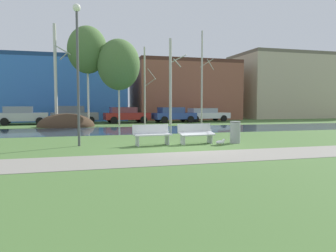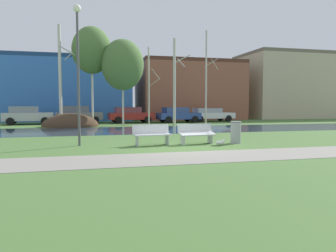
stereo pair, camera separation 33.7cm
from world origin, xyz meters
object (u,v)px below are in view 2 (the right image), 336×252
object	(u,v)px
bench_right	(196,133)
parked_sedan_second_grey	(78,114)
parked_wagon_fourth_blue	(178,114)
streetlamp	(78,53)
parked_van_nearest_silver	(27,115)
seagull	(221,142)
bench_left	(152,134)
parked_suv_fifth_white	(210,114)
parked_hatch_third_red	(130,115)
trash_bin	(236,132)

from	to	relation	value
bench_right	parked_sedan_second_grey	xyz separation A→B (m)	(-5.52, 17.18, 0.35)
parked_sedan_second_grey	parked_wagon_fourth_blue	world-z (taller)	parked_sedan_second_grey
streetlamp	parked_van_nearest_silver	xyz separation A→B (m)	(-4.78, 15.80, -3.00)
seagull	parked_van_nearest_silver	size ratio (longest dim) A/B	0.11
bench_left	parked_sedan_second_grey	world-z (taller)	parked_sedan_second_grey
parked_sedan_second_grey	parked_wagon_fourth_blue	size ratio (longest dim) A/B	1.02
bench_right	parked_suv_fifth_white	bearing A→B (deg)	66.80
parked_van_nearest_silver	parked_hatch_third_red	bearing A→B (deg)	1.62
trash_bin	parked_hatch_third_red	distance (m)	17.02
bench_right	trash_bin	bearing A→B (deg)	-5.52
bench_left	streetlamp	distance (m)	4.50
bench_left	parked_suv_fifth_white	xyz separation A→B (m)	(9.26, 17.01, 0.26)
parked_suv_fifth_white	parked_wagon_fourth_blue	bearing A→B (deg)	-168.82
streetlamp	parked_sedan_second_grey	xyz separation A→B (m)	(-0.60, 16.58, -2.99)
bench_left	seagull	xyz separation A→B (m)	(2.79, -0.73, -0.34)
bench_right	streetlamp	xyz separation A→B (m)	(-4.92, 0.60, 3.34)
parked_van_nearest_silver	parked_sedan_second_grey	distance (m)	4.26
bench_left	trash_bin	xyz separation A→B (m)	(3.75, -0.17, 0.03)
parked_wagon_fourth_blue	parked_suv_fifth_white	bearing A→B (deg)	11.18
seagull	parked_sedan_second_grey	distance (m)	19.01
seagull	parked_van_nearest_silver	distance (m)	20.11
bench_left	bench_right	xyz separation A→B (m)	(1.96, 0.00, 0.00)
parked_van_nearest_silver	streetlamp	bearing A→B (deg)	-73.15
parked_sedan_second_grey	parked_hatch_third_red	distance (m)	4.75
bench_left	parked_wagon_fourth_blue	xyz separation A→B (m)	(5.68, 16.30, 0.30)
bench_right	parked_suv_fifth_white	world-z (taller)	parked_suv_fifth_white
bench_right	parked_wagon_fourth_blue	bearing A→B (deg)	77.15
seagull	parked_hatch_third_red	size ratio (longest dim) A/B	0.11
trash_bin	parked_wagon_fourth_blue	xyz separation A→B (m)	(1.94, 16.48, 0.26)
parked_hatch_third_red	parked_van_nearest_silver	bearing A→B (deg)	-178.38
streetlamp	parked_wagon_fourth_blue	size ratio (longest dim) A/B	1.39
bench_left	trash_bin	size ratio (longest dim) A/B	1.70
parked_van_nearest_silver	parked_suv_fifth_white	xyz separation A→B (m)	(17.00, 0.62, -0.08)
parked_hatch_third_red	parked_suv_fifth_white	size ratio (longest dim) A/B	0.89
parked_sedan_second_grey	trash_bin	bearing A→B (deg)	-67.17
trash_bin	parked_hatch_third_red	size ratio (longest dim) A/B	0.22
seagull	bench_right	bearing A→B (deg)	138.67
seagull	parked_hatch_third_red	xyz separation A→B (m)	(-1.62, 17.37, 0.64)
parked_van_nearest_silver	trash_bin	bearing A→B (deg)	-55.26
bench_right	parked_van_nearest_silver	world-z (taller)	parked_van_nearest_silver
parked_hatch_third_red	bench_left	bearing A→B (deg)	-94.02
parked_hatch_third_red	parked_wagon_fourth_blue	size ratio (longest dim) A/B	1.04
bench_right	parked_suv_fifth_white	xyz separation A→B (m)	(7.29, 17.01, 0.26)
parked_suv_fifth_white	bench_left	bearing A→B (deg)	-118.55
bench_left	trash_bin	world-z (taller)	trash_bin
streetlamp	parked_wagon_fourth_blue	distance (m)	18.18
seagull	parked_wagon_fourth_blue	xyz separation A→B (m)	(2.89, 17.03, 0.63)
parked_hatch_third_red	parked_wagon_fourth_blue	world-z (taller)	parked_hatch_third_red
parked_van_nearest_silver	parked_wagon_fourth_blue	bearing A→B (deg)	-0.39
bench_left	parked_sedan_second_grey	distance (m)	17.55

